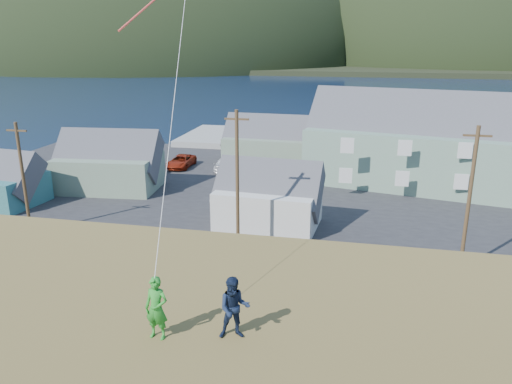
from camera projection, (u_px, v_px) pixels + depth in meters
ground at (260, 264)px, 32.61m from camera, size 900.00×900.00×0.00m
grass_strip at (253, 277)px, 30.72m from camera, size 110.00×8.00×0.10m
waterfront_lot at (295, 190)px, 48.48m from camera, size 72.00×36.00×0.12m
wharf at (275, 139)px, 71.06m from camera, size 26.00×14.00×0.90m
far_shore at (357, 59)px, 340.83m from camera, size 900.00×320.00×2.00m
far_hills at (418, 61)px, 286.15m from camera, size 760.00×265.00×143.00m
lodge at (478, 147)px, 46.88m from camera, size 33.40×15.44×11.34m
shed_palegreen_near at (109, 163)px, 47.91m from camera, size 10.23×6.98×7.07m
shed_white at (268, 197)px, 38.36m from camera, size 8.42×5.95×6.42m
shed_palegreen_far at (270, 142)px, 57.71m from camera, size 10.73×6.46×7.03m
utility_poles at (236, 187)px, 33.01m from camera, size 30.75×0.24×9.70m
parked_cars at (227, 168)px, 53.35m from camera, size 26.16×10.13×1.53m
kite_flyer_green at (157, 308)px, 11.81m from camera, size 0.61×0.43×1.58m
kite_flyer_navy at (234, 308)px, 11.83m from camera, size 0.89×0.78×1.57m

